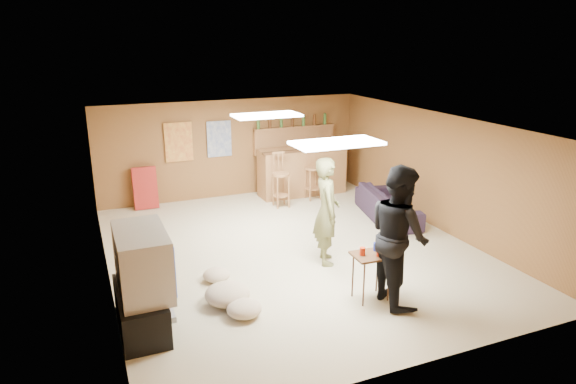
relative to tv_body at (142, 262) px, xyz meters
name	(u,v)px	position (x,y,z in m)	size (l,w,h in m)	color
ground	(292,250)	(2.65, 1.50, -0.90)	(7.00, 7.00, 0.00)	#C3B895
ceiling	(293,124)	(2.65, 1.50, 1.30)	(6.00, 7.00, 0.02)	silver
wall_back	(232,148)	(2.65, 5.00, 0.20)	(6.00, 0.02, 2.20)	brown
wall_front	(422,277)	(2.65, -2.00, 0.20)	(6.00, 0.02, 2.20)	brown
wall_left	(102,212)	(-0.35, 1.50, 0.20)	(0.02, 7.00, 2.20)	brown
wall_right	(439,172)	(5.65, 1.50, 0.20)	(0.02, 7.00, 2.20)	brown
tv_stand	(141,310)	(-0.07, 0.00, -0.65)	(0.55, 1.30, 0.50)	black
dvd_box	(159,313)	(0.15, 0.00, -0.75)	(0.35, 0.50, 0.08)	#B2B2B7
tv_body	(142,262)	(0.00, 0.00, 0.00)	(0.60, 1.10, 0.80)	#B2B2B7
tv_screen	(168,258)	(0.31, 0.00, 0.00)	(0.02, 0.95, 0.65)	navy
bar_counter	(302,171)	(4.15, 4.45, -0.35)	(2.00, 0.60, 1.10)	#946035
bar_lip	(307,150)	(4.15, 4.20, 0.20)	(2.10, 0.12, 0.05)	#3E2513
bar_shelf	(294,127)	(4.15, 4.90, 0.60)	(2.00, 0.18, 0.05)	#946035
bar_backing	(294,140)	(4.15, 4.92, 0.30)	(2.00, 0.14, 0.60)	#946035
poster_left	(179,142)	(1.45, 4.96, 0.45)	(0.60, 0.03, 0.85)	#BF3F26
poster_right	(219,139)	(2.35, 4.96, 0.45)	(0.55, 0.03, 0.80)	#334C99
folding_chair_stack	(145,188)	(0.65, 4.80, -0.45)	(0.50, 0.14, 0.90)	#AC251F
ceiling_panel_front	(337,143)	(2.65, 0.00, 1.27)	(1.20, 0.60, 0.04)	white
ceiling_panel_back	(267,115)	(2.65, 2.70, 1.27)	(1.20, 0.60, 0.04)	white
person_olive	(327,211)	(2.98, 0.88, -0.02)	(0.64, 0.42, 1.75)	olive
person_black	(399,235)	(3.30, -0.64, 0.07)	(0.95, 0.74, 1.95)	black
sofa	(388,204)	(5.08, 2.29, -0.61)	(1.96, 0.77, 0.57)	black
tray_table	(371,277)	(3.00, -0.47, -0.56)	(0.52, 0.42, 0.68)	#3E2513
cup_red_near	(362,251)	(2.86, -0.44, -0.17)	(0.08, 0.08, 0.11)	red
cup_red_far	(379,252)	(3.06, -0.56, -0.17)	(0.08, 0.08, 0.11)	red
cup_blue	(376,247)	(3.12, -0.38, -0.17)	(0.08, 0.08, 0.12)	#17279E
bar_stool_left	(281,179)	(3.36, 3.79, -0.28)	(0.39, 0.39, 1.24)	#946035
bar_stool_right	(313,176)	(4.22, 4.01, -0.36)	(0.34, 0.34, 1.07)	#946035
cushion_near_tv	(227,294)	(1.10, 0.17, -0.76)	(0.63, 0.63, 0.28)	tan
cushion_mid	(217,275)	(1.14, 0.90, -0.81)	(0.41, 0.41, 0.18)	tan
cushion_far	(244,309)	(1.21, -0.23, -0.79)	(0.47, 0.47, 0.21)	tan
bottle_row	(292,121)	(4.09, 4.88, 0.75)	(1.76, 0.08, 0.26)	#3F7233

